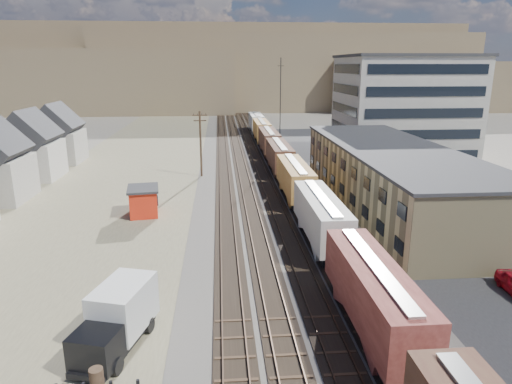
{
  "coord_description": "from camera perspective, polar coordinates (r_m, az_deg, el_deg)",
  "views": [
    {
      "loc": [
        -5.63,
        -27.0,
        16.54
      ],
      "look_at": [
        -1.71,
        21.59,
        3.0
      ],
      "focal_mm": 32.0,
      "sensor_mm": 36.0,
      "label": 1
    }
  ],
  "objects": [
    {
      "name": "dirt_yard",
      "position": [
        70.49,
        -16.24,
        1.33
      ],
      "size": [
        24.0,
        180.0,
        0.03
      ],
      "primitive_type": "cube",
      "color": "#70684D",
      "rests_on": "ground"
    },
    {
      "name": "hills_north",
      "position": [
        195.02,
        -3.0,
        14.78
      ],
      "size": [
        265.0,
        80.0,
        32.0
      ],
      "color": "brown",
      "rests_on": "ground"
    },
    {
      "name": "radio_mast",
      "position": [
        88.09,
        3.05,
        10.67
      ],
      "size": [
        1.2,
        0.16,
        18.0
      ],
      "color": "black",
      "rests_on": "ground"
    },
    {
      "name": "freight_train",
      "position": [
        65.35,
        3.8,
        3.34
      ],
      "size": [
        3.0,
        119.74,
        4.46
      ],
      "color": "black",
      "rests_on": "ground"
    },
    {
      "name": "rail_tracks",
      "position": [
        78.9,
        -0.81,
        3.5
      ],
      "size": [
        11.4,
        200.0,
        0.24
      ],
      "color": "black",
      "rests_on": "ground"
    },
    {
      "name": "ballast_bed",
      "position": [
        78.95,
        -0.42,
        3.45
      ],
      "size": [
        18.0,
        200.0,
        0.06
      ],
      "primitive_type": "cube",
      "color": "#4C4742",
      "rests_on": "ground"
    },
    {
      "name": "utility_pole_north",
      "position": [
        69.97,
        -6.94,
        6.16
      ],
      "size": [
        2.2,
        0.32,
        10.0
      ],
      "color": "#382619",
      "rests_on": "ground"
    },
    {
      "name": "asphalt_lot",
      "position": [
        69.86,
        18.85,
        0.99
      ],
      "size": [
        26.0,
        120.0,
        0.04
      ],
      "primitive_type": "cube",
      "color": "#232326",
      "rests_on": "ground"
    },
    {
      "name": "office_tower",
      "position": [
        88.87,
        17.9,
        10.09
      ],
      "size": [
        22.6,
        18.6,
        18.45
      ],
      "color": "#9E998E",
      "rests_on": "ground"
    },
    {
      "name": "parked_car_far",
      "position": [
        79.0,
        23.0,
        2.69
      ],
      "size": [
        2.71,
        4.3,
        1.36
      ],
      "primitive_type": "imported",
      "rotation": [
        0.0,
        0.0,
        0.3
      ],
      "color": "white",
      "rests_on": "ground"
    },
    {
      "name": "ground",
      "position": [
        32.16,
        6.38,
        -15.53
      ],
      "size": [
        300.0,
        300.0,
        0.0
      ],
      "primitive_type": "plane",
      "color": "#6B6356",
      "rests_on": "ground"
    },
    {
      "name": "maintenance_shed",
      "position": [
        53.56,
        -13.86,
        -1.07
      ],
      "size": [
        4.0,
        4.86,
        3.25
      ],
      "color": "red",
      "rests_on": "ground"
    },
    {
      "name": "parked_car_blue",
      "position": [
        79.22,
        16.92,
        3.3
      ],
      "size": [
        5.26,
        4.99,
        1.38
      ],
      "primitive_type": "imported",
      "rotation": [
        0.0,
        0.0,
        0.86
      ],
      "color": "navy",
      "rests_on": "ground"
    },
    {
      "name": "warehouse",
      "position": [
        57.4,
        16.58,
        1.89
      ],
      "size": [
        12.4,
        40.4,
        7.25
      ],
      "color": "tan",
      "rests_on": "ground"
    },
    {
      "name": "box_truck",
      "position": [
        29.64,
        -16.94,
        -14.88
      ],
      "size": [
        4.33,
        7.33,
        3.68
      ],
      "color": "silver",
      "rests_on": "ground"
    }
  ]
}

